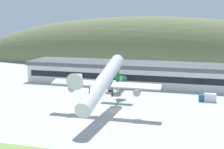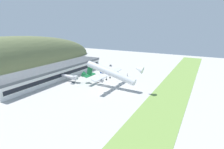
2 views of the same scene
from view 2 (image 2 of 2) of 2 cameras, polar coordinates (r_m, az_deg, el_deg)
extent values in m
plane|color=#B7B5AF|center=(128.55, -2.48, -3.69)|extent=(348.14, 348.14, 0.00)
cube|color=#759947|center=(113.08, 17.99, -7.24)|extent=(313.33, 22.38, 0.08)
ellipsoid|color=#667047|center=(207.07, -31.92, 1.40)|extent=(265.72, 58.53, 64.99)
cube|color=white|center=(153.77, -18.05, 0.75)|extent=(102.43, 19.79, 10.07)
cube|color=#565B60|center=(152.81, -18.18, 2.24)|extent=(103.63, 20.99, 1.81)
cube|color=black|center=(146.93, -15.37, 0.09)|extent=(98.33, 0.16, 2.82)
cylinder|color=silver|center=(141.26, -13.93, -0.65)|extent=(2.60, 13.52, 2.60)
cube|color=silver|center=(136.88, -11.84, -1.05)|extent=(3.38, 2.86, 2.86)
cylinder|color=slate|center=(137.77, -11.96, -1.81)|extent=(0.36, 0.36, 4.00)
cylinder|color=silver|center=(121.17, -0.50, 0.64)|extent=(4.59, 37.69, 13.27)
cone|color=silver|center=(111.49, 8.82, 1.77)|extent=(4.50, 5.96, 5.55)
cone|color=#196B38|center=(133.89, -8.42, -0.33)|extent=(4.50, 6.85, 5.77)
cube|color=#196B38|center=(130.60, -7.26, 1.42)|extent=(0.50, 5.79, 8.36)
cube|color=#196B38|center=(131.72, -7.28, -0.19)|extent=(11.93, 3.21, 1.10)
cube|color=silver|center=(122.38, -1.25, 0.19)|extent=(36.28, 3.61, 1.28)
cylinder|color=#9E9EA3|center=(113.63, -3.78, -1.82)|extent=(2.30, 4.04, 3.08)
cylinder|color=#9E9EA3|center=(131.70, 1.34, 0.66)|extent=(2.30, 4.04, 3.08)
cylinder|color=#2D2D2D|center=(120.95, -1.84, -1.17)|extent=(0.28, 0.28, 2.20)
cylinder|color=#2D2D2D|center=(121.27, -1.84, -1.67)|extent=(0.45, 1.10, 1.10)
cylinder|color=#2D2D2D|center=(125.13, -0.66, -0.59)|extent=(0.28, 0.28, 2.20)
cylinder|color=#2D2D2D|center=(125.44, -0.66, -1.07)|extent=(0.45, 1.10, 1.10)
cylinder|color=#2D2D2D|center=(115.62, 5.03, -0.15)|extent=(0.22, 0.22, 1.98)
cylinder|color=#2D2D2D|center=(115.89, 5.02, -0.62)|extent=(0.30, 0.83, 0.82)
cube|color=silver|center=(189.04, -0.52, 2.79)|extent=(4.52, 1.90, 0.91)
cube|color=black|center=(189.05, -0.50, 3.04)|extent=(2.51, 1.55, 0.74)
cube|color=#999EA3|center=(136.00, -12.60, -2.78)|extent=(3.85, 2.04, 0.85)
cube|color=black|center=(135.90, -12.57, -2.45)|extent=(2.16, 1.65, 0.69)
cube|color=#264C99|center=(162.43, -3.45, 0.90)|extent=(2.14, 2.40, 2.54)
cube|color=black|center=(161.44, -3.63, 0.98)|extent=(0.20, 1.94, 1.12)
cube|color=silver|center=(165.02, -2.93, 1.24)|extent=(4.39, 2.54, 3.07)
cube|color=orange|center=(136.02, -4.66, -2.62)|extent=(0.52, 0.52, 0.03)
cone|color=orange|center=(135.93, -4.66, -2.50)|extent=(0.40, 0.40, 0.55)
camera|label=1|loc=(135.84, 44.01, 6.30)|focal=50.00mm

